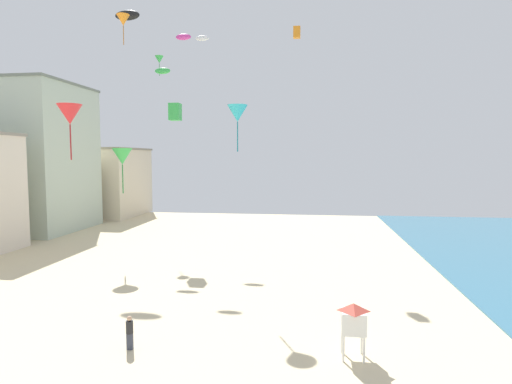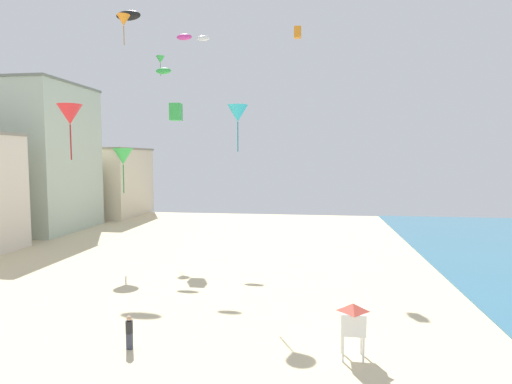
{
  "view_description": "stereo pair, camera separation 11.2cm",
  "coord_description": "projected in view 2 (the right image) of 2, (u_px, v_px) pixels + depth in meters",
  "views": [
    {
      "loc": [
        9.54,
        -7.3,
        9.14
      ],
      "look_at": [
        6.22,
        17.47,
        7.1
      ],
      "focal_mm": 29.6,
      "sensor_mm": 36.0,
      "label": 1
    },
    {
      "loc": [
        9.65,
        -7.29,
        9.14
      ],
      "look_at": [
        6.22,
        17.47,
        7.1
      ],
      "focal_mm": 29.6,
      "sensor_mm": 36.0,
      "label": 2
    }
  ],
  "objects": [
    {
      "name": "kite_green_parafoil",
      "position": [
        163.0,
        71.0,
        41.98
      ],
      "size": [
        1.59,
        0.44,
        0.62
      ],
      "color": "green"
    },
    {
      "name": "boardwalk_hotel_mid",
      "position": [
        32.0,
        158.0,
        52.89
      ],
      "size": [
        12.38,
        12.64,
        18.22
      ],
      "color": "#B7C6B2",
      "rests_on": "ground"
    },
    {
      "name": "kite_orange_box",
      "position": [
        298.0,
        32.0,
        39.69
      ],
      "size": [
        0.66,
        0.66,
        1.03
      ],
      "color": "orange"
    },
    {
      "name": "kite_magenta_parafoil",
      "position": [
        184.0,
        37.0,
        40.28
      ],
      "size": [
        1.5,
        0.42,
        0.58
      ],
      "color": "#DB3D9E"
    },
    {
      "name": "kite_cyan_delta",
      "position": [
        238.0,
        114.0,
        28.44
      ],
      "size": [
        1.38,
        1.38,
        3.14
      ],
      "color": "#2DB7CC"
    },
    {
      "name": "kite_white_parafoil",
      "position": [
        203.0,
        38.0,
        47.01
      ],
      "size": [
        1.52,
        0.42,
        0.59
      ],
      "color": "white"
    },
    {
      "name": "kite_green_box",
      "position": [
        176.0,
        112.0,
        40.95
      ],
      "size": [
        1.05,
        1.05,
        1.64
      ],
      "color": "green"
    },
    {
      "name": "kite_green_delta",
      "position": [
        123.0,
        156.0,
        36.75
      ],
      "size": [
        1.74,
        1.74,
        3.95
      ],
      "color": "green"
    },
    {
      "name": "kite_red_delta",
      "position": [
        70.0,
        114.0,
        21.9
      ],
      "size": [
        1.27,
        1.27,
        2.88
      ],
      "color": "red"
    },
    {
      "name": "lifeguard_stand",
      "position": [
        353.0,
        319.0,
        19.14
      ],
      "size": [
        1.1,
        1.1,
        2.55
      ],
      "rotation": [
        0.0,
        0.0,
        -0.3
      ],
      "color": "white",
      "rests_on": "ground"
    },
    {
      "name": "kite_orange_delta",
      "position": [
        124.0,
        20.0,
        27.92
      ],
      "size": [
        0.86,
        0.86,
        1.95
      ],
      "color": "orange"
    },
    {
      "name": "kite_green_delta_2",
      "position": [
        160.0,
        60.0,
        47.46
      ],
      "size": [
        0.96,
        0.96,
        2.19
      ],
      "color": "green"
    },
    {
      "name": "kite_flyer",
      "position": [
        129.0,
        331.0,
        20.08
      ],
      "size": [
        0.34,
        0.34,
        1.64
      ],
      "rotation": [
        0.0,
        0.0,
        2.45
      ],
      "color": "#383D4C",
      "rests_on": "ground"
    },
    {
      "name": "kite_black_parafoil",
      "position": [
        128.0,
        16.0,
        41.61
      ],
      "size": [
        2.53,
        0.7,
        0.98
      ],
      "color": "black"
    },
    {
      "name": "boardwalk_hotel_far",
      "position": [
        92.0,
        182.0,
        67.04
      ],
      "size": [
        15.96,
        12.53,
        10.64
      ],
      "color": "beige",
      "rests_on": "ground"
    }
  ]
}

